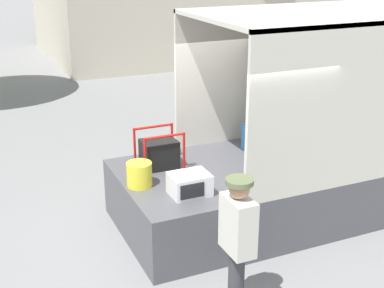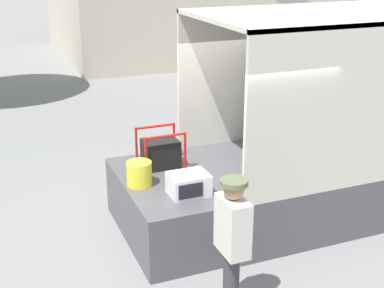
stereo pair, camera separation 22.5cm
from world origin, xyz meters
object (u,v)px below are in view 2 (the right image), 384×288
orange_bucket (139,174)px  worker_person (232,235)px  microwave (189,184)px  portable_generator (162,152)px

orange_bucket → worker_person: size_ratio=0.21×
microwave → portable_generator: bearing=90.6°
microwave → orange_bucket: size_ratio=1.49×
portable_generator → orange_bucket: size_ratio=1.83×
portable_generator → worker_person: worker_person is taller
microwave → portable_generator: portable_generator is taller
orange_bucket → portable_generator: bearing=46.1°
portable_generator → orange_bucket: 0.71m
worker_person → microwave: bearing=88.1°
orange_bucket → worker_person: 1.94m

